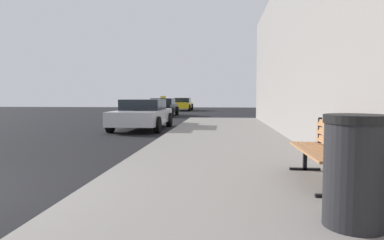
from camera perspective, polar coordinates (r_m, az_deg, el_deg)
sidewalk at (r=4.21m, az=6.29°, el=-14.21°), size 4.00×32.00×0.15m
bench at (r=5.25m, az=21.53°, el=-4.21°), size 0.51×1.81×0.89m
trash_bin at (r=3.58m, az=25.73°, el=-7.67°), size 0.60×0.60×1.07m
car_silver at (r=14.53m, az=-8.29°, el=0.99°), size 2.06×4.47×1.27m
car_black at (r=24.44m, az=-4.94°, el=2.19°), size 1.92×4.07×1.43m
car_yellow at (r=33.99m, az=-1.64°, el=2.69°), size 1.92×4.27×1.27m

